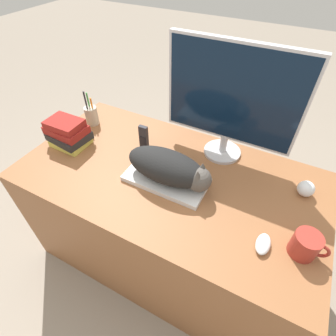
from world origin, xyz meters
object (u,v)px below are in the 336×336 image
at_px(phone, 144,137).
at_px(book_stack, 68,133).
at_px(keyboard, 166,179).
at_px(coffee_mug, 306,245).
at_px(computer_mouse, 263,244).
at_px(monitor, 232,98).
at_px(cat, 170,168).
at_px(baseball, 306,189).
at_px(pen_cup, 91,115).

distance_m(phone, book_stack, 0.40).
distance_m(keyboard, phone, 0.28).
xyz_separation_m(coffee_mug, phone, (-0.83, 0.25, 0.02)).
height_order(computer_mouse, phone, phone).
bearing_deg(monitor, computer_mouse, -54.66).
height_order(monitor, phone, monitor).
distance_m(keyboard, cat, 0.09).
bearing_deg(monitor, baseball, -13.45).
xyz_separation_m(keyboard, cat, (0.02, 0.00, 0.08)).
relative_size(cat, pen_cup, 1.89).
bearing_deg(book_stack, cat, -0.66).
bearing_deg(baseball, cat, -158.90).
bearing_deg(computer_mouse, keyboard, 165.00).
bearing_deg(pen_cup, cat, -19.09).
bearing_deg(baseball, computer_mouse, -106.54).
relative_size(pen_cup, baseball, 2.96).
bearing_deg(keyboard, monitor, 62.58).
bearing_deg(coffee_mug, monitor, 138.11).
bearing_deg(baseball, phone, -176.46).
bearing_deg(pen_cup, coffee_mug, -13.99).
relative_size(monitor, computer_mouse, 6.31).
relative_size(computer_mouse, phone, 0.72).
distance_m(baseball, phone, 0.80).
distance_m(baseball, book_stack, 1.19).
bearing_deg(computer_mouse, baseball, 73.46).
xyz_separation_m(cat, coffee_mug, (0.59, -0.09, -0.05)).
distance_m(computer_mouse, coffee_mug, 0.14).
bearing_deg(book_stack, computer_mouse, -7.21).
distance_m(computer_mouse, pen_cup, 1.14).
height_order(cat, book_stack, cat).
distance_m(computer_mouse, phone, 0.76).
bearing_deg(cat, coffee_mug, -8.28).
bearing_deg(phone, baseball, 3.54).
xyz_separation_m(pen_cup, book_stack, (0.02, -0.21, 0.01)).
bearing_deg(keyboard, coffee_mug, -8.00).
relative_size(cat, book_stack, 1.81).
distance_m(keyboard, coffee_mug, 0.62).
xyz_separation_m(monitor, pen_cup, (-0.77, -0.10, -0.26)).
xyz_separation_m(cat, computer_mouse, (0.46, -0.13, -0.08)).
height_order(keyboard, monitor, monitor).
xyz_separation_m(computer_mouse, pen_cup, (-1.09, 0.35, 0.04)).
height_order(computer_mouse, baseball, baseball).
relative_size(computer_mouse, book_stack, 0.44).
xyz_separation_m(keyboard, monitor, (0.16, 0.31, 0.30)).
bearing_deg(computer_mouse, coffee_mug, 17.61).
height_order(monitor, computer_mouse, monitor).
bearing_deg(computer_mouse, cat, 164.34).
distance_m(coffee_mug, baseball, 0.30).
bearing_deg(baseball, monitor, 166.55).
xyz_separation_m(cat, monitor, (0.14, 0.31, 0.22)).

